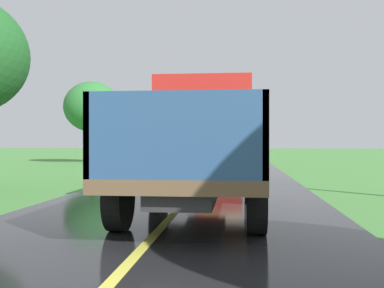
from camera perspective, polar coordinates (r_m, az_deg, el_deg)
The scene contains 3 objects.
banana_truck_near at distance 9.19m, azimuth 1.09°, elevation 0.41°, with size 2.38×5.82×2.80m.
banana_truck_far at distance 24.82m, azimuth 3.77°, elevation 0.34°, with size 2.38×5.81×2.80m.
roadside_tree_near_left at distance 31.80m, azimuth -12.61°, elevation 4.64°, with size 3.86×3.86×5.61m.
Camera 1 is at (1.24, 2.93, 1.45)m, focal length 41.90 mm.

